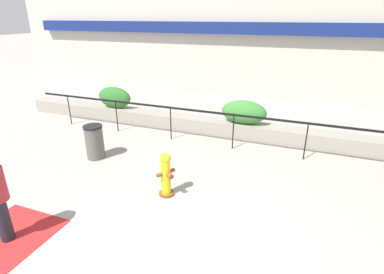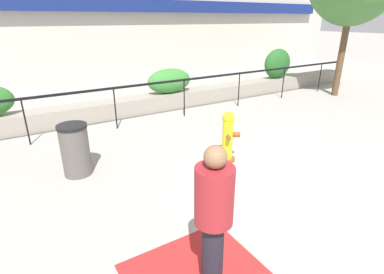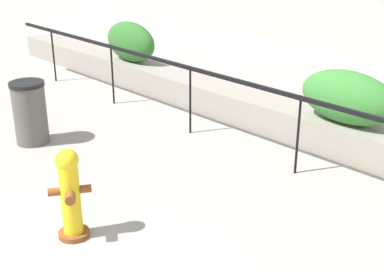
# 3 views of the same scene
# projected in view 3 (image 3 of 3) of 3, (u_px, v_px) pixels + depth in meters

# --- Properties ---
(planter_wall_low) EXTENTS (18.00, 0.70, 0.50)m
(planter_wall_low) POSITION_uv_depth(u_px,v_px,m) (338.00, 136.00, 8.23)
(planter_wall_low) COLOR gray
(planter_wall_low) RESTS_ON ground
(fence_railing_segment) EXTENTS (15.00, 0.05, 1.15)m
(fence_railing_segment) POSITION_uv_depth(u_px,v_px,m) (300.00, 105.00, 7.23)
(fence_railing_segment) COLOR black
(fence_railing_segment) RESTS_ON ground
(hedge_bush_0) EXTENTS (1.44, 0.56, 0.84)m
(hedge_bush_0) POSITION_uv_depth(u_px,v_px,m) (130.00, 42.00, 11.35)
(hedge_bush_0) COLOR #2D6B28
(hedge_bush_0) RESTS_ON planter_wall_low
(hedge_bush_1) EXTENTS (1.54, 0.68, 0.80)m
(hedge_bush_1) POSITION_uv_depth(u_px,v_px,m) (348.00, 97.00, 7.93)
(hedge_bush_1) COLOR #387F33
(hedge_bush_1) RESTS_ON planter_wall_low
(fire_hydrant) EXTENTS (0.48, 0.48, 1.08)m
(fire_hydrant) POSITION_uv_depth(u_px,v_px,m) (70.00, 193.00, 5.90)
(fire_hydrant) COLOR brown
(fire_hydrant) RESTS_ON ground
(trash_bin) EXTENTS (0.55, 0.55, 1.01)m
(trash_bin) POSITION_uv_depth(u_px,v_px,m) (30.00, 113.00, 8.46)
(trash_bin) COLOR #56514C
(trash_bin) RESTS_ON ground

